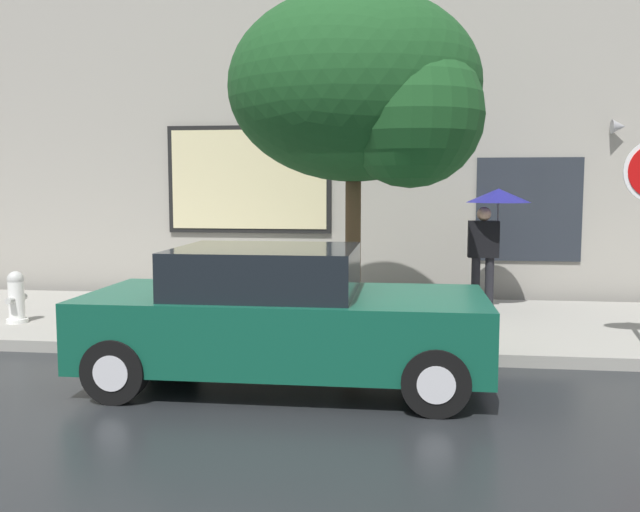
{
  "coord_description": "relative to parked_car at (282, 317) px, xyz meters",
  "views": [
    {
      "loc": [
        1.37,
        -7.07,
        2.12
      ],
      "look_at": [
        0.25,
        1.8,
        1.2
      ],
      "focal_mm": 38.67,
      "sensor_mm": 36.0,
      "label": 1
    }
  ],
  "objects": [
    {
      "name": "building_facade",
      "position": [
        -0.07,
        5.46,
        2.76
      ],
      "size": [
        20.0,
        0.67,
        7.0
      ],
      "color": "#9E998E",
      "rests_on": "ground"
    },
    {
      "name": "sidewalk",
      "position": [
        -0.07,
        2.96,
        -0.65
      ],
      "size": [
        20.0,
        4.0,
        0.15
      ],
      "primitive_type": "cube",
      "color": "gray",
      "rests_on": "ground"
    },
    {
      "name": "fire_hydrant",
      "position": [
        -4.25,
        2.04,
        -0.21
      ],
      "size": [
        0.3,
        0.44,
        0.75
      ],
      "color": "white",
      "rests_on": "sidewalk"
    },
    {
      "name": "parked_car",
      "position": [
        0.0,
        0.0,
        0.0
      ],
      "size": [
        4.19,
        1.93,
        1.47
      ],
      "color": "#0F4C38",
      "rests_on": "ground"
    },
    {
      "name": "pedestrian_with_umbrella",
      "position": [
        2.67,
        4.07,
        0.96
      ],
      "size": [
        1.01,
        1.01,
        1.92
      ],
      "color": "black",
      "rests_on": "sidewalk"
    },
    {
      "name": "street_tree",
      "position": [
        0.75,
        1.96,
        2.6
      ],
      "size": [
        3.31,
        2.82,
        4.5
      ],
      "color": "#4C3823",
      "rests_on": "sidewalk"
    },
    {
      "name": "ground_plane",
      "position": [
        -0.07,
        -0.04,
        -0.72
      ],
      "size": [
        60.0,
        60.0,
        0.0
      ],
      "primitive_type": "plane",
      "color": "black"
    }
  ]
}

